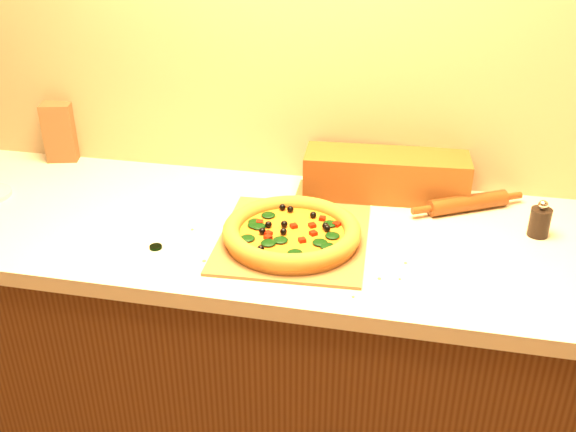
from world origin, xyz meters
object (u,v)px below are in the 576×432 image
Objects in this scene: pizza at (292,232)px; pizza_peel at (294,235)px; pepper_grinder at (540,221)px; dark_jar at (383,180)px; rolling_pin at (468,203)px.

pizza_peel is at bearing 91.37° from pizza.
dark_jar reaches higher than pepper_grinder.
pepper_grinder reaches higher than pizza.
pizza_peel is 0.04m from pizza.
dark_jar is (-0.40, 0.12, 0.02)m from pepper_grinder.
pizza_peel is 0.49m from rolling_pin.
pepper_grinder reaches higher than rolling_pin.
dark_jar is (-0.23, 0.02, 0.04)m from rolling_pin.
pizza_peel is at bearing -128.33° from dark_jar.
pizza_peel is at bearing -167.69° from pepper_grinder.
rolling_pin is (0.43, 0.23, 0.02)m from pizza_peel.
pepper_grinder is at bearing 15.61° from pizza.
pizza_peel is 5.64× the size of pepper_grinder.
pizza is 1.14× the size of rolling_pin.
dark_jar reaches higher than pizza_peel.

